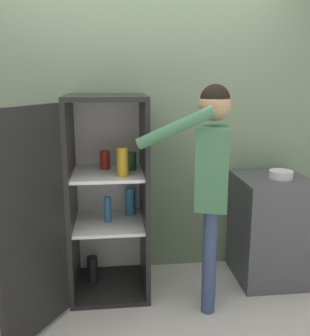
# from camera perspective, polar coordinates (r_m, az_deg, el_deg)

# --- Properties ---
(ground_plane) EXTENTS (12.00, 12.00, 0.00)m
(ground_plane) POSITION_cam_1_polar(r_m,az_deg,el_deg) (2.93, -1.17, -22.43)
(ground_plane) COLOR beige
(wall_back) EXTENTS (7.00, 0.06, 2.55)m
(wall_back) POSITION_cam_1_polar(r_m,az_deg,el_deg) (3.39, -2.78, 5.86)
(wall_back) COLOR gray
(wall_back) RESTS_ON ground_plane
(refrigerator) EXTENTS (0.96, 1.16, 1.57)m
(refrigerator) POSITION_cam_1_polar(r_m,az_deg,el_deg) (3.05, -8.68, -4.56)
(refrigerator) COLOR black
(refrigerator) RESTS_ON ground_plane
(person) EXTENTS (0.71, 0.50, 1.65)m
(person) POSITION_cam_1_polar(r_m,az_deg,el_deg) (2.79, 8.20, -0.12)
(person) COLOR #384770
(person) RESTS_ON ground_plane
(counter) EXTENTS (0.57, 0.60, 0.89)m
(counter) POSITION_cam_1_polar(r_m,az_deg,el_deg) (3.51, 16.38, -8.43)
(counter) COLOR #4C4C51
(counter) RESTS_ON ground_plane
(bowl) EXTENTS (0.19, 0.19, 0.07)m
(bowl) POSITION_cam_1_polar(r_m,az_deg,el_deg) (3.37, 17.82, -0.90)
(bowl) COLOR white
(bowl) RESTS_ON counter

